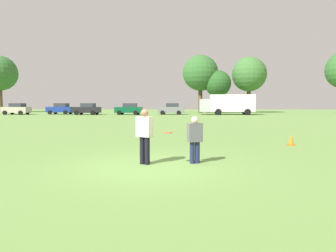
{
  "coord_description": "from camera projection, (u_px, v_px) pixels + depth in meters",
  "views": [
    {
      "loc": [
        0.92,
        -8.85,
        1.88
      ],
      "look_at": [
        0.44,
        1.09,
        1.12
      ],
      "focal_mm": 32.25,
      "sensor_mm": 36.0,
      "label": 1
    }
  ],
  "objects": [
    {
      "name": "traffic_cone",
      "position": [
        291.0,
        140.0,
        13.42
      ],
      "size": [
        0.32,
        0.32,
        0.48
      ],
      "color": "#D8590C",
      "rests_on": "ground"
    },
    {
      "name": "tree_west_maple",
      "position": [
        200.0,
        73.0,
        56.1
      ],
      "size": [
        6.61,
        6.61,
        10.74
      ],
      "color": "brown",
      "rests_on": "ground"
    },
    {
      "name": "player_defender",
      "position": [
        195.0,
        137.0,
        9.33
      ],
      "size": [
        0.5,
        0.37,
        1.47
      ],
      "color": "#1E234C",
      "rests_on": "ground"
    },
    {
      "name": "parked_car_center",
      "position": [
        87.0,
        109.0,
        47.64
      ],
      "size": [
        4.28,
        2.36,
        1.82
      ],
      "color": "black",
      "rests_on": "ground"
    },
    {
      "name": "parked_car_mid_left",
      "position": [
        61.0,
        109.0,
        49.69
      ],
      "size": [
        4.28,
        2.36,
        1.82
      ],
      "color": "navy",
      "rests_on": "ground"
    },
    {
      "name": "box_truck",
      "position": [
        228.0,
        104.0,
        47.49
      ],
      "size": [
        8.6,
        3.26,
        3.18
      ],
      "color": "white",
      "rests_on": "ground"
    },
    {
      "name": "parked_car_near_left",
      "position": [
        17.0,
        109.0,
        48.16
      ],
      "size": [
        4.28,
        2.36,
        1.82
      ],
      "color": "#B7AD99",
      "rests_on": "ground"
    },
    {
      "name": "player_thrower",
      "position": [
        145.0,
        133.0,
        9.19
      ],
      "size": [
        0.54,
        0.46,
        1.69
      ],
      "color": "black",
      "rests_on": "ground"
    },
    {
      "name": "parked_car_mid_right",
      "position": [
        129.0,
        109.0,
        47.71
      ],
      "size": [
        4.28,
        2.36,
        1.82
      ],
      "color": "#0C4C2D",
      "rests_on": "ground"
    },
    {
      "name": "ground_plane",
      "position": [
        152.0,
        166.0,
        9.0
      ],
      "size": [
        157.03,
        157.03,
        0.0
      ],
      "primitive_type": "plane",
      "color": "#6B9347"
    },
    {
      "name": "parked_car_near_right",
      "position": [
        171.0,
        109.0,
        48.7
      ],
      "size": [
        4.28,
        2.36,
        1.82
      ],
      "color": "slate",
      "rests_on": "ground"
    },
    {
      "name": "tree_center_elm",
      "position": [
        218.0,
        84.0,
        55.08
      ],
      "size": [
        4.81,
        4.81,
        7.81
      ],
      "color": "brown",
      "rests_on": "ground"
    },
    {
      "name": "tree_east_birch",
      "position": [
        249.0,
        74.0,
        56.55
      ],
      "size": [
        6.44,
        6.44,
        10.47
      ],
      "color": "brown",
      "rests_on": "ground"
    },
    {
      "name": "frisbee",
      "position": [
        168.0,
        133.0,
        9.02
      ],
      "size": [
        0.27,
        0.27,
        0.04
      ],
      "color": "#E54C33"
    }
  ]
}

